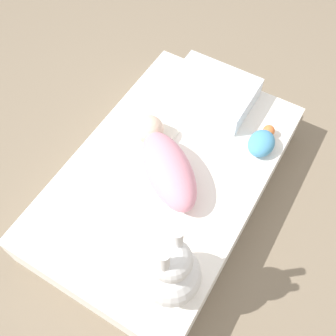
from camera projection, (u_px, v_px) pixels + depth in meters
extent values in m
plane|color=#7A6B56|center=(167.00, 192.00, 1.86)|extent=(12.00, 12.00, 0.00)
cube|color=white|center=(167.00, 181.00, 1.77)|extent=(1.24, 0.78, 0.21)
cube|color=white|center=(153.00, 139.00, 1.75)|extent=(0.19, 0.16, 0.02)
ellipsoid|color=pink|center=(169.00, 170.00, 1.59)|extent=(0.38, 0.42, 0.15)
sphere|color=beige|center=(149.00, 129.00, 1.71)|extent=(0.13, 0.13, 0.13)
cube|color=white|center=(212.00, 92.00, 1.84)|extent=(0.29, 0.38, 0.11)
sphere|color=white|center=(171.00, 275.00, 1.33)|extent=(0.21, 0.21, 0.21)
sphere|color=white|center=(171.00, 260.00, 1.21)|extent=(0.14, 0.14, 0.14)
cylinder|color=white|center=(164.00, 261.00, 1.11)|extent=(0.03, 0.03, 0.10)
cylinder|color=white|center=(178.00, 239.00, 1.14)|extent=(0.03, 0.03, 0.10)
ellipsoid|color=#4C99C6|center=(261.00, 143.00, 1.70)|extent=(0.14, 0.11, 0.09)
sphere|color=orange|center=(269.00, 131.00, 1.75)|extent=(0.05, 0.05, 0.05)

